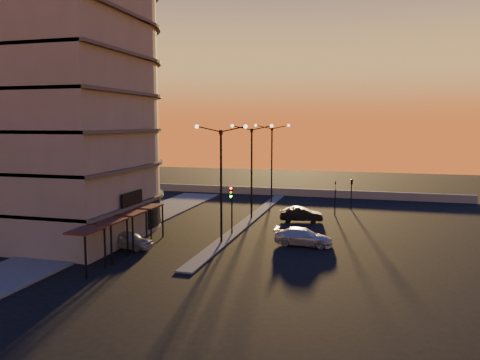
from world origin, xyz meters
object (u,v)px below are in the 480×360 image
car_sedan (301,214)px  car_hatchback (128,240)px  streetlamp_mid (252,164)px  car_wagon (304,237)px  traffic_light_main (231,202)px

car_sedan → car_hatchback: bearing=128.0°
streetlamp_mid → car_sedan: streetlamp_mid is taller
car_wagon → car_sedan: bearing=12.1°
traffic_light_main → car_hatchback: bearing=-136.0°
traffic_light_main → car_hatchback: size_ratio=1.08×
car_hatchback → car_sedan: (11.50, 13.50, 0.02)m
car_sedan → car_wagon: size_ratio=0.90×
traffic_light_main → car_sedan: size_ratio=1.02×
traffic_light_main → car_sedan: bearing=55.3°
streetlamp_mid → traffic_light_main: 7.62m
streetlamp_mid → car_wagon: bearing=-54.0°
traffic_light_main → car_wagon: bearing=-15.3°
traffic_light_main → car_hatchback: (-6.50, -6.29, -2.22)m
car_hatchback → car_wagon: size_ratio=0.85×
streetlamp_mid → traffic_light_main: (0.00, -7.13, -2.70)m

